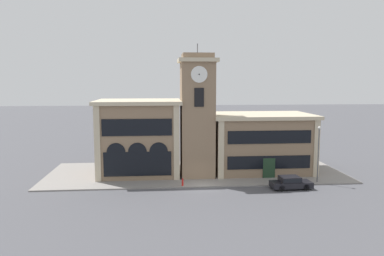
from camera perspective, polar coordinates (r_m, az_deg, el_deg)
ground_plane at (r=42.36m, az=1.51°, el=-9.10°), size 300.00×300.00×0.00m
sidewalk_kerb at (r=48.90m, az=0.61°, el=-6.81°), size 37.66×13.66×0.15m
clock_tower at (r=46.04m, az=0.82°, el=1.87°), size 4.72×4.72×16.36m
town_hall_left_wing at (r=48.40m, az=-8.05°, el=-1.35°), size 10.62×9.17×9.49m
town_hall_right_wing at (r=50.23m, az=10.34°, el=-2.17°), size 13.22×9.17×7.62m
parked_car_near at (r=43.22m, az=14.78°, el=-8.00°), size 4.57×2.09×1.40m
street_lamp at (r=45.69m, az=18.73°, el=-2.66°), size 0.36×0.36×6.55m
fire_hydrant at (r=42.50m, az=-1.44°, el=-8.25°), size 0.22×0.22×0.87m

